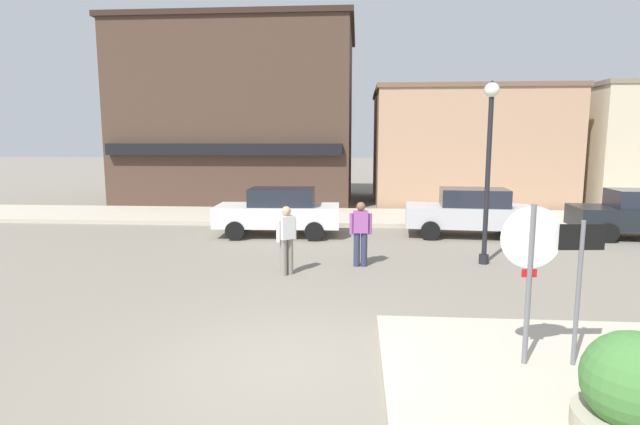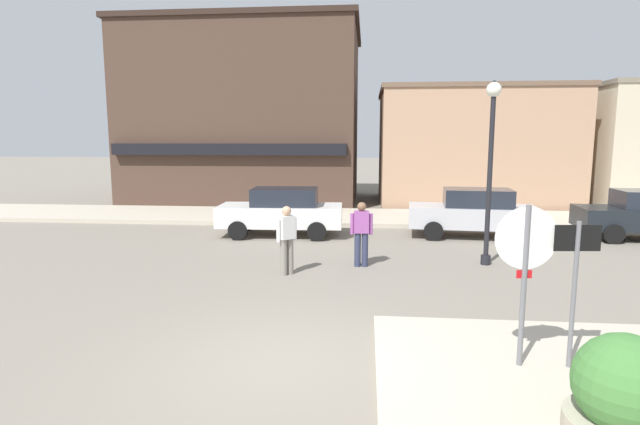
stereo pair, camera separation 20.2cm
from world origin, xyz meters
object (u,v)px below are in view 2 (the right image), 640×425
Objects in this scene: parked_car_nearest at (282,211)px; parked_car_second at (473,212)px; planter at (624,399)px; one_way_sign at (575,280)px; pedestrian_crossing_far at (287,238)px; lamp_post at (491,146)px; stop_sign at (525,265)px; pedestrian_crossing_near at (361,232)px.

parked_car_nearest is 0.98× the size of parked_car_second.
planter is 0.30× the size of parked_car_nearest.
one_way_sign is 1.71× the size of planter.
parked_car_nearest is 2.52× the size of pedestrian_crossing_far.
planter is at bearing -64.11° from parked_car_nearest.
lamp_post is at bearing 86.99° from one_way_sign.
lamp_post reaches higher than planter.
stop_sign reaches higher than pedestrian_crossing_far.
planter is at bearing -69.43° from pedestrian_crossing_near.
stop_sign is 10.60m from parked_car_nearest.
stop_sign is 1.43× the size of pedestrian_crossing_near.
planter is 12.25m from parked_car_nearest.
parked_car_second is 2.56× the size of pedestrian_crossing_far.
lamp_post is 2.82× the size of pedestrian_crossing_near.
one_way_sign is (0.63, 0.00, -0.19)m from stop_sign.
parked_car_nearest is (-5.45, 9.42, -0.52)m from one_way_sign.
planter is 0.76× the size of pedestrian_crossing_near.
stop_sign is 1.88× the size of planter.
pedestrian_crossing_near is (-2.70, 7.20, 0.31)m from planter.
parked_car_nearest is at bearing 115.89° from planter.
parked_car_nearest is at bearing 117.09° from stop_sign.
one_way_sign is at bearing -63.40° from pedestrian_crossing_near.
pedestrian_crossing_near is (-2.17, 5.60, -0.65)m from stop_sign.
lamp_post is at bearing 81.11° from stop_sign.
lamp_post is (0.95, 6.09, 1.44)m from stop_sign.
planter is 8.06m from lamp_post.
lamp_post is 4.28m from parked_car_second.
planter is 11.40m from parked_car_second.
stop_sign is 1.10× the size of one_way_sign.
pedestrian_crossing_near is 1.00× the size of pedestrian_crossing_far.
one_way_sign reaches higher than planter.
planter is 7.68m from pedestrian_crossing_far.
stop_sign is 1.93m from planter.
one_way_sign is 0.51× the size of parked_car_second.
one_way_sign is at bearing -46.03° from pedestrian_crossing_far.
stop_sign is 6.04m from pedestrian_crossing_near.
parked_car_nearest is 6.20m from parked_car_second.
stop_sign is at bearing -97.99° from parked_car_second.
pedestrian_crossing_near reaches higher than parked_car_nearest.
lamp_post is at bearing -29.96° from parked_car_nearest.
parked_car_nearest is 4.64m from pedestrian_crossing_near.
lamp_post is at bearing 86.84° from planter.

